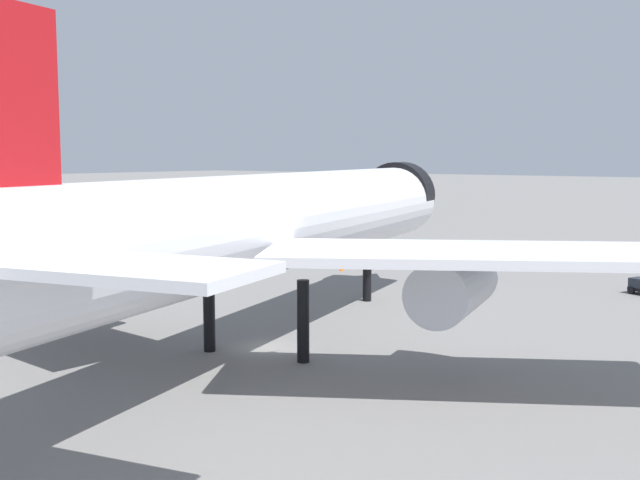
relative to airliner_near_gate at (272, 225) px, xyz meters
name	(u,v)px	position (x,y,z in m)	size (l,w,h in m)	color
ground	(269,347)	(-0.06, 0.34, -8.63)	(900.00, 900.00, 0.00)	slate
airliner_near_gate	(272,225)	(0.00, 0.00, 0.00)	(66.42, 59.44, 19.59)	white
traffic_cone_near_nose	(342,268)	(32.50, 17.31, -8.29)	(0.54, 0.54, 0.68)	#F2600C
traffic_cone_wingtip	(97,271)	(13.83, 38.03, -8.31)	(0.51, 0.51, 0.64)	#F2600C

